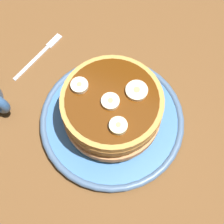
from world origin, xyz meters
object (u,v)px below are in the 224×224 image
at_px(plate, 112,120).
at_px(banana_slice_3, 118,126).
at_px(banana_slice_0, 109,101).
at_px(fork, 41,54).
at_px(banana_slice_2, 79,86).
at_px(pancake_stack, 112,108).
at_px(banana_slice_1, 137,91).

bearing_deg(plate, banana_slice_3, -55.86).
height_order(banana_slice_0, banana_slice_3, banana_slice_3).
xyz_separation_m(plate, banana_slice_0, (-0.00, -0.01, 0.09)).
relative_size(banana_slice_0, fork, 0.22).
bearing_deg(banana_slice_2, fork, 148.44).
bearing_deg(banana_slice_2, plate, 1.47).
distance_m(banana_slice_2, fork, 0.18).
bearing_deg(fork, pancake_stack, -22.55).
relative_size(plate, banana_slice_0, 8.98).
height_order(pancake_stack, banana_slice_1, banana_slice_1).
bearing_deg(plate, banana_slice_0, -110.78).
xyz_separation_m(banana_slice_3, fork, (-0.21, 0.12, -0.10)).
bearing_deg(plate, banana_slice_1, 41.46).
distance_m(plate, banana_slice_2, 0.10).
distance_m(pancake_stack, fork, 0.21).
height_order(banana_slice_0, fork, banana_slice_0).
height_order(plate, banana_slice_3, banana_slice_3).
bearing_deg(fork, plate, -23.16).
height_order(plate, fork, plate).
bearing_deg(banana_slice_0, pancake_stack, 76.13).
distance_m(pancake_stack, banana_slice_3, 0.06).
bearing_deg(fork, banana_slice_3, -29.09).
distance_m(banana_slice_0, banana_slice_1, 0.05).
height_order(banana_slice_1, banana_slice_2, banana_slice_2).
relative_size(plate, banana_slice_1, 7.33).
distance_m(pancake_stack, banana_slice_2, 0.07).
bearing_deg(banana_slice_0, banana_slice_2, 174.59).
distance_m(pancake_stack, banana_slice_1, 0.06).
bearing_deg(banana_slice_2, pancake_stack, 4.04).
bearing_deg(pancake_stack, banana_slice_1, 38.51).
relative_size(pancake_stack, banana_slice_2, 6.28).
bearing_deg(banana_slice_0, banana_slice_1, 45.40).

